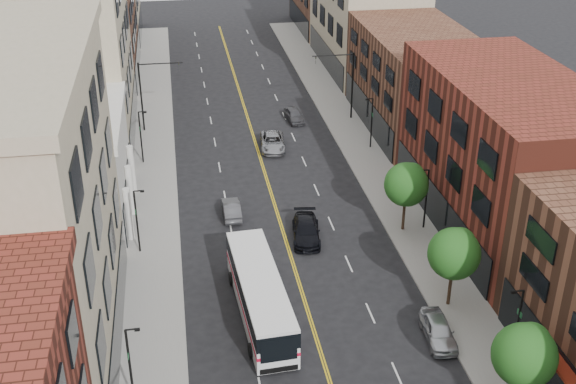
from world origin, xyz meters
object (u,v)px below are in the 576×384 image
city_bus (260,293)px  car_lane_behind (231,209)px  car_parked_far (438,330)px  car_lane_c (294,115)px  car_lane_a (306,230)px  car_lane_b (273,142)px

city_bus → car_lane_behind: (-0.61, 13.59, -1.12)m
car_parked_far → city_bus: bearing=162.5°
city_bus → car_lane_c: 34.37m
city_bus → car_lane_behind: 13.65m
car_parked_far → car_lane_behind: 21.00m
car_lane_behind → car_lane_a: 6.99m
city_bus → car_lane_b: city_bus is taller
car_lane_behind → car_lane_c: 21.61m
city_bus → car_lane_a: city_bus is taller
car_parked_far → car_lane_c: bearing=98.2°
car_lane_b → car_lane_behind: bearing=-106.8°
city_bus → car_lane_c: (7.95, 33.42, -1.09)m
car_parked_far → car_lane_c: size_ratio=1.06×
car_lane_a → car_lane_c: 24.57m
city_bus → car_lane_behind: city_bus is taller
city_bus → car_lane_c: city_bus is taller
city_bus → car_lane_a: (4.72, 9.06, -1.03)m
car_lane_c → car_lane_b: bearing=-121.5°
car_parked_far → car_lane_c: 37.73m
car_lane_behind → car_lane_a: car_lane_a is taller
car_lane_behind → car_lane_c: bearing=-113.9°
city_bus → car_lane_b: size_ratio=2.36×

